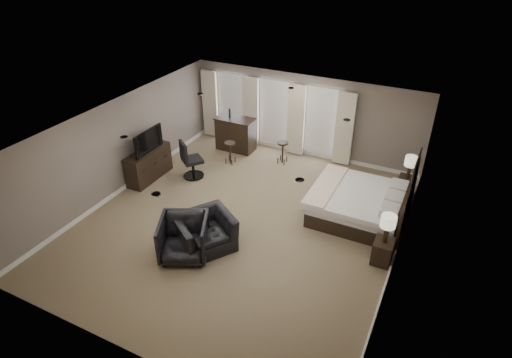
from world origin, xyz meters
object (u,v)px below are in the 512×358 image
at_px(bed, 362,193).
at_px(nightstand_near, 383,251).
at_px(bar_counter, 236,134).
at_px(desk_chair, 192,159).
at_px(lamp_near, 387,229).
at_px(nightstand_far, 405,188).
at_px(tv, 146,148).
at_px(bar_stool_left, 230,153).
at_px(bar_stool_right, 283,152).
at_px(armchair_far, 184,237).
at_px(lamp_far, 410,168).
at_px(dresser, 149,164).
at_px(armchair_near, 205,227).

relative_size(bed, nightstand_near, 4.15).
bearing_deg(bar_counter, desk_chair, -97.19).
relative_size(lamp_near, bar_counter, 0.54).
distance_m(nightstand_far, tv, 7.31).
distance_m(bar_stool_left, bar_stool_right, 1.63).
height_order(lamp_near, bar_counter, lamp_near).
height_order(armchair_far, bar_stool_left, armchair_far).
height_order(lamp_far, bar_stool_left, lamp_far).
bearing_deg(bed, tv, -172.46).
bearing_deg(nightstand_near, armchair_far, -156.36).
height_order(nightstand_near, desk_chair, desk_chair).
relative_size(lamp_far, bar_stool_left, 0.92).
bearing_deg(nightstand_near, lamp_near, 0.00).
bearing_deg(lamp_far, dresser, -162.01).
height_order(lamp_far, dresser, lamp_far).
distance_m(lamp_near, bar_stool_right, 5.02).
xyz_separation_m(nightstand_near, bar_counter, (-5.54, 3.43, 0.28)).
xyz_separation_m(bed, lamp_near, (0.89, -1.45, 0.17)).
relative_size(dresser, desk_chair, 1.32).
distance_m(nightstand_near, nightstand_far, 2.90).
height_order(lamp_far, armchair_far, lamp_far).
distance_m(nightstand_far, dresser, 7.28).
distance_m(lamp_far, desk_chair, 6.04).
relative_size(tv, bar_stool_left, 1.61).
distance_m(dresser, bar_stool_right, 4.07).
bearing_deg(bar_stool_right, nightstand_far, -5.23).
height_order(nightstand_far, bar_stool_right, bar_stool_right).
height_order(armchair_near, bar_stool_right, armchair_near).
bearing_deg(nightstand_near, bar_stool_left, 154.50).
distance_m(nightstand_far, bar_counter, 5.57).
bearing_deg(desk_chair, bar_stool_left, -77.76).
relative_size(bar_stool_left, desk_chair, 0.61).
bearing_deg(desk_chair, armchair_far, 158.02).
distance_m(lamp_far, tv, 7.28).
distance_m(bar_stool_right, desk_chair, 2.83).
bearing_deg(armchair_far, lamp_near, -1.61).
bearing_deg(tv, nightstand_near, -95.38).
bearing_deg(bar_counter, dresser, -116.42).
xyz_separation_m(lamp_far, armchair_near, (-3.79, -4.19, -0.38)).
bearing_deg(lamp_near, armchair_far, -156.36).
relative_size(nightstand_far, lamp_far, 0.90).
bearing_deg(dresser, tv, 0.00).
bearing_deg(bar_stool_right, bed, -31.81).
relative_size(armchair_near, bar_stool_right, 1.75).
height_order(nightstand_near, lamp_near, lamp_near).
xyz_separation_m(lamp_far, desk_chair, (-5.81, -1.62, -0.34)).
height_order(nightstand_near, bar_stool_left, bar_stool_left).
distance_m(lamp_near, bar_stool_left, 5.82).
relative_size(nightstand_near, armchair_far, 0.52).
height_order(nightstand_near, bar_counter, bar_counter).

